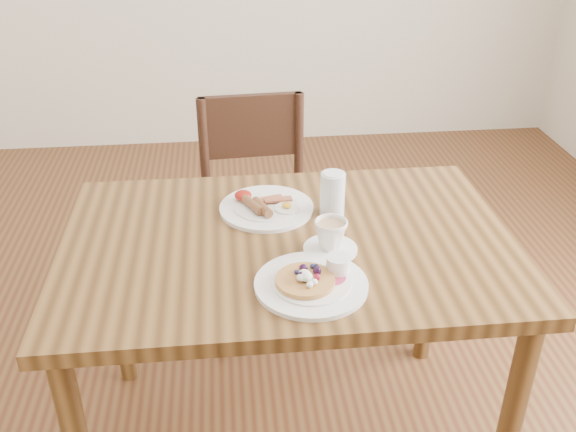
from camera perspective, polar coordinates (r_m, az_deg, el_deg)
The scene contains 6 objects.
dining_table at distance 1.76m, azimuth 0.00°, elevation -4.80°, with size 1.20×0.80×0.75m.
chair_far at distance 2.40m, azimuth -2.75°, elevation 0.90°, with size 0.45×0.45×0.88m.
pancake_plate at distance 1.52m, azimuth 2.22°, elevation -5.79°, with size 0.27×0.27×0.06m.
breakfast_plate at distance 1.84m, azimuth -2.05°, elevation 0.83°, with size 0.27×0.27×0.04m.
teacup_saucer at distance 1.64m, azimuth 3.81°, elevation -1.90°, with size 0.14×0.14×0.09m.
water_glass at distance 1.80m, azimuth 3.98°, elevation 1.96°, with size 0.07×0.07×0.13m, color silver.
Camera 1 is at (-0.15, -1.45, 1.64)m, focal length 40.00 mm.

